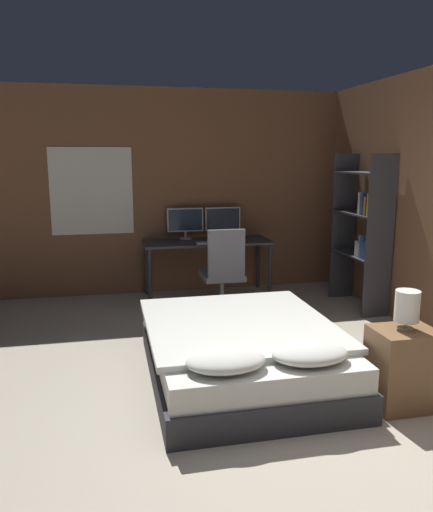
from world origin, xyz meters
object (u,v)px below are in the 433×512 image
Objects in this scene: office_chair at (223,279)px; desk at (207,247)px; bed at (242,352)px; keyboard at (211,243)px; monitor_right at (223,220)px; bedside_lamp at (407,307)px; computer_mouse at (231,241)px; monitor_left at (185,221)px; bookshelf at (366,226)px; nightstand at (402,368)px.

desk is at bearing 92.81° from office_chair.
bed is 5.37× the size of keyboard.
monitor_right reaches higher than office_chair.
bedside_lamp is 3.34m from desk.
office_chair is (0.04, -0.55, -0.34)m from keyboard.
bedside_lamp is at bearing -75.04° from keyboard.
bedside_lamp is at bearing -79.89° from computer_mouse.
keyboard is (-0.26, -0.42, -0.23)m from monitor_right.
computer_mouse is at bearing 67.15° from office_chair.
desk is at bearing 142.65° from computer_mouse.
desk is 3.47× the size of monitor_left.
bed is at bearing -141.01° from bookshelf.
monitor_right is 0.54m from keyboard.
bookshelf is at bearing 38.99° from bed.
monitor_left is at bearing 180.00° from monitor_right.
computer_mouse is (0.27, 0.00, 0.01)m from keyboard.
desk is 0.23m from keyboard.
bookshelf is at bearing -7.18° from office_chair.
keyboard reaches higher than desk.
nightstand is at bearing 0.00° from bedside_lamp.
monitor_right is at bearing 58.34° from keyboard.
monitor_left is at bearing 149.12° from bookshelf.
bed is 4.03× the size of monitor_left.
nightstand reaches higher than bed.
office_chair reaches higher than bedside_lamp.
bedside_lamp is 3.08m from computer_mouse.
bedside_lamp is 0.16× the size of bookshelf.
bedside_lamp is (1.03, -0.71, 0.54)m from bed.
nightstand is 2.55m from bookshelf.
keyboard is at bearing 93.85° from office_chair.
computer_mouse is at bearing -38.30° from monitor_left.
bed is at bearing 145.51° from bedside_lamp.
bedside_lamp reaches higher than nightstand.
keyboard is 1.90m from bookshelf.
bookshelf is (1.45, -0.76, 0.26)m from computer_mouse.
nightstand is 1.24× the size of monitor_right.
keyboard is 0.65m from office_chair.
bookshelf reaches higher than bedside_lamp.
bookshelf is (1.93, 1.57, 0.79)m from bed.
office_chair reaches higher than computer_mouse.
bookshelf is (0.90, 2.27, 0.72)m from nightstand.
office_chair is at bearing -102.75° from monitor_right.
keyboard is (0.22, 2.33, 0.52)m from bed.
bookshelf is (1.72, -0.76, 0.27)m from keyboard.
bookshelf reaches higher than keyboard.
nightstand is 1.24× the size of monitor_left.
monitor_left reaches higher than desk.
bed is 1.36m from bedside_lamp.
computer_mouse is at bearing -37.35° from desk.
bed is 1.16× the size of desk.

